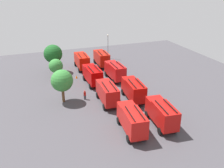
{
  "coord_description": "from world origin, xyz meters",
  "views": [
    {
      "loc": [
        -42.87,
        15.8,
        21.11
      ],
      "look_at": [
        0.0,
        0.0,
        1.4
      ],
      "focal_mm": 40.38,
      "sensor_mm": 36.0,
      "label": 1
    }
  ],
  "objects_px": {
    "fire_truck_2": "(115,70)",
    "fire_truck_5": "(107,92)",
    "lamppost": "(108,45)",
    "firefighter_0": "(85,95)",
    "firefighter_1": "(121,73)",
    "tree_2": "(53,54)",
    "fire_truck_1": "(133,89)",
    "tree_1": "(56,66)",
    "traffic_cone_2": "(123,76)",
    "fire_truck_0": "(162,113)",
    "fire_truck_7": "(82,60)",
    "fire_truck_6": "(93,74)",
    "traffic_cone_1": "(141,94)",
    "fire_truck_4": "(132,119)",
    "traffic_cone_0": "(76,77)",
    "fire_truck_3": "(102,58)",
    "tree_0": "(62,81)"
  },
  "relations": [
    {
      "from": "fire_truck_1",
      "to": "fire_truck_7",
      "type": "height_order",
      "value": "same"
    },
    {
      "from": "fire_truck_6",
      "to": "lamppost",
      "type": "xyz_separation_m",
      "value": [
        15.86,
        -9.01,
        1.76
      ]
    },
    {
      "from": "fire_truck_3",
      "to": "fire_truck_6",
      "type": "height_order",
      "value": "same"
    },
    {
      "from": "fire_truck_4",
      "to": "fire_truck_5",
      "type": "height_order",
      "value": "same"
    },
    {
      "from": "traffic_cone_1",
      "to": "firefighter_0",
      "type": "bearing_deg",
      "value": 77.38
    },
    {
      "from": "firefighter_0",
      "to": "firefighter_1",
      "type": "distance_m",
      "value": 13.53
    },
    {
      "from": "fire_truck_4",
      "to": "fire_truck_7",
      "type": "bearing_deg",
      "value": 5.75
    },
    {
      "from": "traffic_cone_2",
      "to": "fire_truck_4",
      "type": "bearing_deg",
      "value": 160.9
    },
    {
      "from": "fire_truck_3",
      "to": "traffic_cone_2",
      "type": "xyz_separation_m",
      "value": [
        -8.71,
        -2.14,
        -1.85
      ]
    },
    {
      "from": "tree_1",
      "to": "traffic_cone_2",
      "type": "xyz_separation_m",
      "value": [
        -3.44,
        -14.23,
        -2.87
      ]
    },
    {
      "from": "tree_0",
      "to": "tree_1",
      "type": "height_order",
      "value": "tree_0"
    },
    {
      "from": "tree_0",
      "to": "tree_2",
      "type": "relative_size",
      "value": 0.92
    },
    {
      "from": "fire_truck_2",
      "to": "firefighter_1",
      "type": "bearing_deg",
      "value": -57.8
    },
    {
      "from": "firefighter_1",
      "to": "tree_2",
      "type": "relative_size",
      "value": 0.26
    },
    {
      "from": "fire_truck_2",
      "to": "fire_truck_6",
      "type": "bearing_deg",
      "value": 95.8
    },
    {
      "from": "fire_truck_2",
      "to": "traffic_cone_1",
      "type": "bearing_deg",
      "value": -170.62
    },
    {
      "from": "firefighter_0",
      "to": "tree_1",
      "type": "height_order",
      "value": "tree_1"
    },
    {
      "from": "traffic_cone_0",
      "to": "traffic_cone_2",
      "type": "relative_size",
      "value": 1.08
    },
    {
      "from": "traffic_cone_2",
      "to": "tree_0",
      "type": "bearing_deg",
      "value": 117.12
    },
    {
      "from": "fire_truck_5",
      "to": "lamppost",
      "type": "xyz_separation_m",
      "value": [
        25.19,
        -8.99,
        1.76
      ]
    },
    {
      "from": "fire_truck_1",
      "to": "fire_truck_3",
      "type": "bearing_deg",
      "value": 3.9
    },
    {
      "from": "fire_truck_0",
      "to": "fire_truck_7",
      "type": "xyz_separation_m",
      "value": [
        28.96,
        5.12,
        0.0
      ]
    },
    {
      "from": "lamppost",
      "to": "firefighter_0",
      "type": "bearing_deg",
      "value": 150.97
    },
    {
      "from": "fire_truck_5",
      "to": "traffic_cone_1",
      "type": "relative_size",
      "value": 11.16
    },
    {
      "from": "firefighter_0",
      "to": "tree_2",
      "type": "xyz_separation_m",
      "value": [
        16.51,
        3.13,
        3.5
      ]
    },
    {
      "from": "tree_2",
      "to": "traffic_cone_1",
      "type": "relative_size",
      "value": 10.07
    },
    {
      "from": "fire_truck_1",
      "to": "traffic_cone_2",
      "type": "height_order",
      "value": "fire_truck_1"
    },
    {
      "from": "fire_truck_3",
      "to": "traffic_cone_0",
      "type": "height_order",
      "value": "fire_truck_3"
    },
    {
      "from": "fire_truck_5",
      "to": "firefighter_0",
      "type": "height_order",
      "value": "fire_truck_5"
    },
    {
      "from": "traffic_cone_2",
      "to": "fire_truck_0",
      "type": "bearing_deg",
      "value": 173.93
    },
    {
      "from": "firefighter_0",
      "to": "traffic_cone_2",
      "type": "xyz_separation_m",
      "value": [
        8.08,
        -10.87,
        -0.64
      ]
    },
    {
      "from": "firefighter_1",
      "to": "traffic_cone_2",
      "type": "xyz_separation_m",
      "value": [
        -0.27,
        -0.22,
        -0.64
      ]
    },
    {
      "from": "firefighter_1",
      "to": "lamppost",
      "type": "distance_m",
      "value": 14.39
    },
    {
      "from": "firefighter_1",
      "to": "traffic_cone_1",
      "type": "height_order",
      "value": "firefighter_1"
    },
    {
      "from": "fire_truck_3",
      "to": "lamppost",
      "type": "bearing_deg",
      "value": -30.84
    },
    {
      "from": "fire_truck_5",
      "to": "firefighter_0",
      "type": "xyz_separation_m",
      "value": [
        2.87,
        3.4,
        -1.21
      ]
    },
    {
      "from": "fire_truck_3",
      "to": "traffic_cone_1",
      "type": "xyz_separation_m",
      "value": [
        -19.09,
        -1.56,
        -1.83
      ]
    },
    {
      "from": "fire_truck_4",
      "to": "traffic_cone_0",
      "type": "xyz_separation_m",
      "value": [
        23.52,
        2.82,
        -1.83
      ]
    },
    {
      "from": "fire_truck_4",
      "to": "traffic_cone_1",
      "type": "height_order",
      "value": "fire_truck_4"
    },
    {
      "from": "fire_truck_5",
      "to": "firefighter_0",
      "type": "relative_size",
      "value": 4.34
    },
    {
      "from": "fire_truck_1",
      "to": "tree_1",
      "type": "distance_m",
      "value": 18.85
    },
    {
      "from": "fire_truck_2",
      "to": "fire_truck_5",
      "type": "bearing_deg",
      "value": 151.54
    },
    {
      "from": "fire_truck_0",
      "to": "tree_0",
      "type": "bearing_deg",
      "value": 49.13
    },
    {
      "from": "firefighter_1",
      "to": "lamppost",
      "type": "bearing_deg",
      "value": -21.07
    },
    {
      "from": "fire_truck_1",
      "to": "lamppost",
      "type": "height_order",
      "value": "lamppost"
    },
    {
      "from": "fire_truck_4",
      "to": "firefighter_0",
      "type": "xyz_separation_m",
      "value": [
        12.67,
        3.69,
        -1.21
      ]
    },
    {
      "from": "firefighter_0",
      "to": "traffic_cone_2",
      "type": "bearing_deg",
      "value": -37.4
    },
    {
      "from": "fire_truck_4",
      "to": "firefighter_0",
      "type": "bearing_deg",
      "value": 21.74
    },
    {
      "from": "fire_truck_3",
      "to": "tree_1",
      "type": "xyz_separation_m",
      "value": [
        -5.27,
        12.09,
        1.02
      ]
    },
    {
      "from": "fire_truck_1",
      "to": "traffic_cone_2",
      "type": "bearing_deg",
      "value": -7.65
    }
  ]
}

